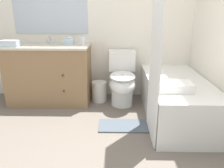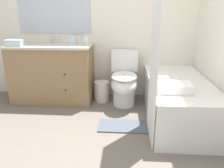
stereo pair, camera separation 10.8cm
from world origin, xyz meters
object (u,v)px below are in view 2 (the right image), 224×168
(soap_dispenser, at_px, (86,40))
(bath_towel_folded, at_px, (174,88))
(bathtub, at_px, (177,99))
(sink_faucet, at_px, (54,40))
(vanity_cabinet, at_px, (53,73))
(bath_mat, at_px, (124,126))
(wastebasket, at_px, (102,91))
(toilet, at_px, (124,81))
(hand_towel_folded, at_px, (15,43))
(tissue_box, at_px, (72,41))

(soap_dispenser, distance_m, bath_towel_folded, 1.41)
(bathtub, distance_m, bath_towel_folded, 0.50)
(sink_faucet, distance_m, bathtub, 1.91)
(vanity_cabinet, height_order, soap_dispenser, soap_dispenser)
(bathtub, distance_m, bath_mat, 0.74)
(wastebasket, height_order, bath_mat, wastebasket)
(bathtub, relative_size, bath_mat, 2.55)
(sink_faucet, bearing_deg, wastebasket, -13.16)
(toilet, height_order, bath_towel_folded, toilet)
(hand_towel_folded, bearing_deg, bath_towel_folded, -19.28)
(wastebasket, relative_size, soap_dispenser, 2.12)
(sink_faucet, xyz_separation_m, bathtub, (1.69, -0.64, -0.62))
(tissue_box, bearing_deg, wastebasket, -8.90)
(toilet, distance_m, bathtub, 0.76)
(bath_towel_folded, bearing_deg, hand_towel_folded, 160.72)
(hand_towel_folded, distance_m, bath_towel_folded, 2.11)
(toilet, xyz_separation_m, bath_mat, (0.01, -0.64, -0.34))
(vanity_cabinet, bearing_deg, toilet, -4.99)
(bath_mat, bearing_deg, wastebasket, 114.62)
(sink_faucet, distance_m, soap_dispenser, 0.52)
(tissue_box, bearing_deg, soap_dispenser, -15.37)
(soap_dispenser, height_order, hand_towel_folded, soap_dispenser)
(tissue_box, bearing_deg, hand_towel_folded, -161.80)
(bathtub, relative_size, soap_dispenser, 10.69)
(toilet, xyz_separation_m, tissue_box, (-0.74, 0.16, 0.52))
(toilet, xyz_separation_m, soap_dispenser, (-0.54, 0.11, 0.54))
(vanity_cabinet, relative_size, soap_dispenser, 8.19)
(toilet, bearing_deg, hand_towel_folded, -177.22)
(sink_faucet, xyz_separation_m, bath_towel_folded, (1.55, -1.02, -0.33))
(sink_faucet, relative_size, soap_dispenser, 1.02)
(sink_faucet, bearing_deg, bathtub, -20.75)
(sink_faucet, relative_size, toilet, 0.19)
(tissue_box, height_order, hand_towel_folded, tissue_box)
(soap_dispenser, height_order, bath_mat, soap_dispenser)
(bath_towel_folded, bearing_deg, bath_mat, 167.26)
(bath_towel_folded, bearing_deg, sink_faucet, 146.51)
(toilet, height_order, wastebasket, toilet)
(soap_dispenser, xyz_separation_m, bath_mat, (0.55, -0.75, -0.88))
(wastebasket, bearing_deg, vanity_cabinet, -179.15)
(wastebasket, height_order, soap_dispenser, soap_dispenser)
(vanity_cabinet, height_order, bath_mat, vanity_cabinet)
(toilet, xyz_separation_m, hand_towel_folded, (-1.45, -0.07, 0.53))
(bathtub, xyz_separation_m, bath_towel_folded, (-0.14, -0.38, 0.29))
(vanity_cabinet, distance_m, hand_towel_folded, 0.64)
(wastebasket, bearing_deg, bath_towel_folded, -45.44)
(vanity_cabinet, xyz_separation_m, tissue_box, (0.29, 0.07, 0.45))
(toilet, relative_size, bathtub, 0.49)
(wastebasket, height_order, tissue_box, tissue_box)
(wastebasket, xyz_separation_m, bath_mat, (0.34, -0.75, -0.14))
(tissue_box, height_order, bath_towel_folded, tissue_box)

